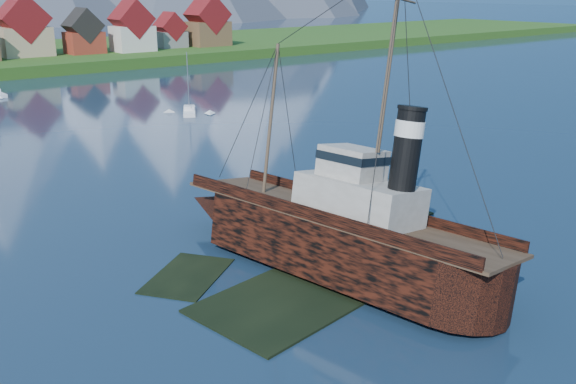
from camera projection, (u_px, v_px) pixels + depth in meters
ground at (321, 271)px, 52.26m from camera, size 1400.00×1400.00×0.00m
shoal at (320, 261)px, 55.02m from camera, size 31.71×21.24×1.14m
tugboat_wreck at (321, 230)px, 52.26m from camera, size 7.50×32.30×25.59m
sailboat_d at (189, 112)px, 116.48m from camera, size 6.08×8.28×11.44m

